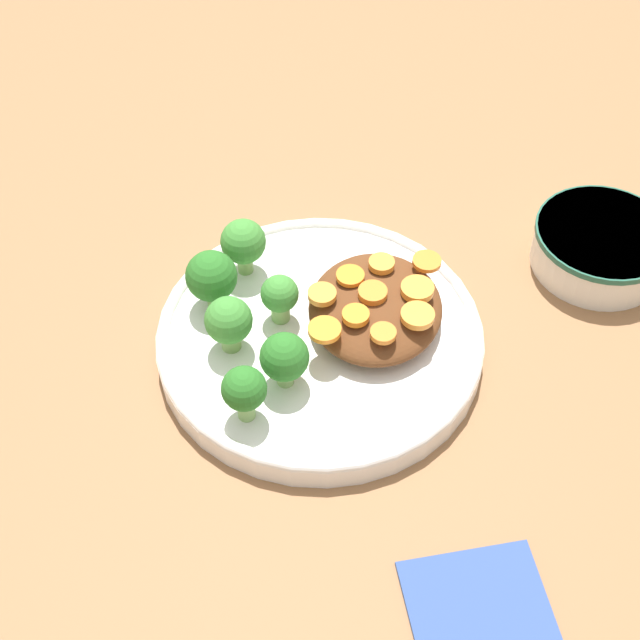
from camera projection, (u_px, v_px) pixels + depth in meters
name	position (u px, v px, depth m)	size (l,w,h in m)	color
ground_plane	(320.00, 348.00, 0.77)	(4.00, 4.00, 0.00)	#8C603D
plate	(320.00, 337.00, 0.76)	(0.28, 0.28, 0.03)	white
dip_bowl	(601.00, 245.00, 0.82)	(0.13, 0.13, 0.04)	white
stew_mound	(375.00, 308.00, 0.75)	(0.13, 0.11, 0.03)	#5B3319
broccoli_floret_0	(212.00, 277.00, 0.75)	(0.04, 0.04, 0.06)	#759E51
broccoli_floret_1	(229.00, 322.00, 0.72)	(0.04, 0.04, 0.05)	#759E51
broccoli_floret_2	(243.00, 243.00, 0.78)	(0.04, 0.04, 0.06)	#7FA85B
broccoli_floret_3	(280.00, 296.00, 0.74)	(0.03, 0.03, 0.05)	#7FA85B
broccoli_floret_4	(284.00, 358.00, 0.70)	(0.04, 0.04, 0.05)	#7FA85B
broccoli_floret_5	(244.00, 390.00, 0.67)	(0.04, 0.04, 0.05)	#7FA85B
carrot_slice_0	(373.00, 293.00, 0.74)	(0.02, 0.02, 0.01)	orange
carrot_slice_1	(383.00, 333.00, 0.71)	(0.02, 0.02, 0.00)	orange
carrot_slice_2	(325.00, 330.00, 0.71)	(0.03, 0.03, 0.00)	orange
carrot_slice_3	(417.00, 289.00, 0.74)	(0.03, 0.03, 0.01)	orange
carrot_slice_4	(427.00, 261.00, 0.76)	(0.02, 0.02, 0.00)	orange
carrot_slice_5	(417.00, 319.00, 0.72)	(0.03, 0.03, 0.01)	orange
carrot_slice_6	(327.00, 295.00, 0.74)	(0.02, 0.02, 0.01)	orange
carrot_slice_7	(350.00, 276.00, 0.75)	(0.02, 0.02, 0.00)	orange
carrot_slice_8	(382.00, 264.00, 0.76)	(0.02, 0.02, 0.01)	orange
carrot_slice_9	(356.00, 315.00, 0.72)	(0.02, 0.02, 0.01)	orange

